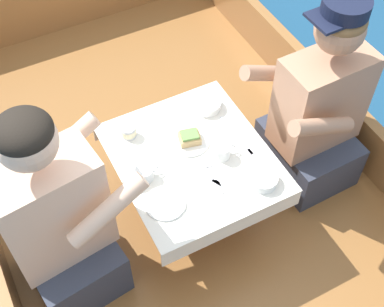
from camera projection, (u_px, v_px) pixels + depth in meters
name	position (u px, v px, depth m)	size (l,w,h in m)	color
ground_plane	(192.00, 241.00, 2.90)	(60.00, 60.00, 0.00)	navy
boat_deck	(192.00, 225.00, 2.77)	(1.90, 3.36, 0.34)	brown
gunwale_port	(0.00, 274.00, 2.26)	(0.06, 3.36, 0.29)	#936033
gunwale_starboard	(349.00, 124.00, 2.79)	(0.06, 3.36, 0.29)	#936033
bow_coaming	(74.00, 1.00, 3.42)	(1.78, 0.06, 0.33)	#936033
cockpit_table	(192.00, 163.00, 2.36)	(0.65, 0.73, 0.41)	#B2B2B7
person_port	(59.00, 223.00, 2.10)	(0.56, 0.50, 1.03)	#333847
person_starboard	(317.00, 113.00, 2.46)	(0.53, 0.45, 1.04)	#333847
plate_sandwich	(190.00, 141.00, 2.37)	(0.17, 0.17, 0.01)	white
plate_bread	(165.00, 203.00, 2.17)	(0.17, 0.17, 0.01)	white
sandwich	(190.00, 137.00, 2.35)	(0.11, 0.09, 0.05)	tan
bowl_port_near	(207.00, 104.00, 2.49)	(0.14, 0.14, 0.04)	white
bowl_starboard_near	(263.00, 179.00, 2.22)	(0.12, 0.12, 0.04)	white
coffee_cup_port	(222.00, 151.00, 2.30)	(0.10, 0.07, 0.07)	white
coffee_cup_starboard	(145.00, 173.00, 2.23)	(0.10, 0.08, 0.06)	white
tin_can	(129.00, 132.00, 2.37)	(0.07, 0.07, 0.05)	silver
utensil_knife_port	(226.00, 130.00, 2.41)	(0.05, 0.17, 0.00)	silver
utensil_fork_starboard	(226.00, 188.00, 2.22)	(0.09, 0.16, 0.00)	silver
utensil_fork_port	(257.00, 160.00, 2.31)	(0.03, 0.17, 0.00)	silver
utensil_spoon_center	(213.00, 172.00, 2.26)	(0.04, 0.17, 0.01)	silver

